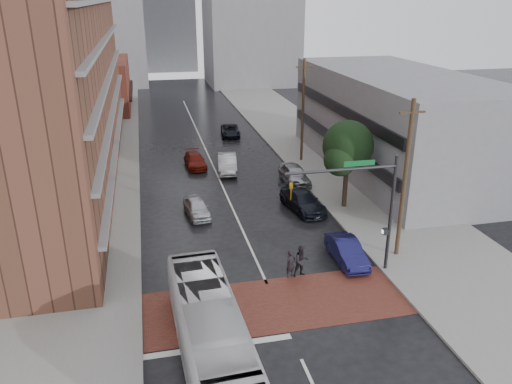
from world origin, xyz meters
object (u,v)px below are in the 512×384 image
pedestrian_b (302,261)px  car_travel_b (227,163)px  car_parked_mid (303,201)px  car_parked_far (295,175)px  transit_bus (211,334)px  suv_travel (230,130)px  car_parked_near (347,251)px  pedestrian_a (291,264)px  car_travel_a (197,208)px  car_travel_c (195,160)px

pedestrian_b → car_travel_b: size_ratio=0.40×
car_parked_mid → car_parked_far: car_parked_far is taller
transit_bus → car_parked_far: 23.70m
transit_bus → suv_travel: transit_bus is taller
car_parked_far → car_parked_mid: bearing=-101.9°
car_travel_b → car_parked_near: bearing=-69.6°
pedestrian_a → pedestrian_b: pedestrian_b is taller
car_parked_near → suv_travel: bearing=94.5°
pedestrian_a → car_travel_b: pedestrian_a is taller
pedestrian_a → car_parked_near: pedestrian_a is taller
car_travel_a → car_parked_near: car_parked_near is taller
transit_bus → car_parked_mid: bearing=57.1°
car_travel_c → suv_travel: bearing=60.6°
car_travel_c → car_parked_mid: 14.10m
car_travel_b → car_travel_c: (-2.79, 2.03, -0.16)m
car_travel_b → suv_travel: car_travel_b is taller
car_travel_b → car_travel_c: size_ratio=1.11×
car_travel_c → car_parked_far: size_ratio=0.91×
suv_travel → car_parked_far: 17.41m
suv_travel → pedestrian_a: bearing=-87.9°
car_travel_b → suv_travel: 12.95m
car_parked_near → car_parked_far: 14.06m
car_parked_near → car_parked_far: car_parked_far is taller
pedestrian_b → car_travel_a: 11.16m
car_parked_near → car_travel_b: bearing=104.3°
transit_bus → car_travel_a: transit_bus is taller
transit_bus → car_parked_near: 11.94m
car_travel_b → transit_bus: bearing=-93.9°
pedestrian_b → car_parked_far: 15.58m
suv_travel → car_travel_a: bearing=-100.4°
pedestrian_a → car_parked_near: 4.02m
pedestrian_b → car_travel_a: (-5.02, 9.96, -0.30)m
car_parked_near → car_travel_a: bearing=133.8°
pedestrian_b → suv_travel: 32.26m
transit_bus → car_parked_near: (9.41, 7.31, -0.85)m
car_travel_a → car_travel_b: size_ratio=0.80×
car_travel_c → car_travel_a: bearing=-98.5°
car_travel_a → car_parked_mid: car_parked_mid is taller
pedestrian_a → car_travel_c: size_ratio=0.39×
pedestrian_b → car_travel_b: pedestrian_b is taller
car_travel_c → car_parked_near: car_parked_near is taller
car_travel_b → car_parked_far: size_ratio=1.01×
pedestrian_a → pedestrian_b: 0.67m
pedestrian_a → car_parked_mid: 9.96m
transit_bus → pedestrian_a: bearing=46.5°
car_travel_a → car_travel_b: (3.91, 9.57, 0.14)m
car_travel_a → transit_bus: bearing=-100.4°
transit_bus → car_travel_b: transit_bus is taller
pedestrian_b → suv_travel: (1.41, 32.23, -0.33)m
car_travel_c → car_parked_near: (7.12, -20.55, 0.07)m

